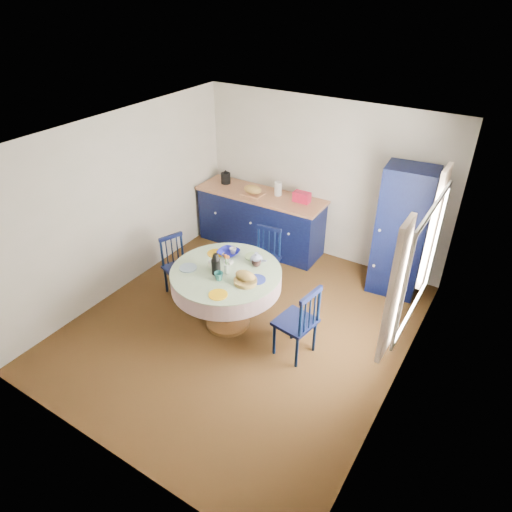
{
  "coord_description": "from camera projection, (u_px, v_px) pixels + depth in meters",
  "views": [
    {
      "loc": [
        2.61,
        -3.83,
        3.99
      ],
      "look_at": [
        0.09,
        0.2,
        1.01
      ],
      "focal_mm": 32.0,
      "sensor_mm": 36.0,
      "label": 1
    }
  ],
  "objects": [
    {
      "name": "floor",
      "position": [
        243.0,
        325.0,
        6.04
      ],
      "size": [
        4.5,
        4.5,
        0.0
      ],
      "primitive_type": "plane",
      "color": "black",
      "rests_on": "ground"
    },
    {
      "name": "ceiling",
      "position": [
        239.0,
        140.0,
        4.72
      ],
      "size": [
        4.5,
        4.5,
        0.0
      ],
      "primitive_type": "plane",
      "rotation": [
        3.14,
        0.0,
        0.0
      ],
      "color": "white",
      "rests_on": "wall_back"
    },
    {
      "name": "wall_back",
      "position": [
        322.0,
        181.0,
        7.0
      ],
      "size": [
        4.0,
        0.02,
        2.5
      ],
      "primitive_type": "cube",
      "color": "beige",
      "rests_on": "floor"
    },
    {
      "name": "wall_left",
      "position": [
        120.0,
        205.0,
        6.28
      ],
      "size": [
        0.02,
        4.5,
        2.5
      ],
      "primitive_type": "cube",
      "color": "beige",
      "rests_on": "floor"
    },
    {
      "name": "wall_right",
      "position": [
        410.0,
        299.0,
        4.48
      ],
      "size": [
        0.02,
        4.5,
        2.5
      ],
      "primitive_type": "cube",
      "color": "beige",
      "rests_on": "floor"
    },
    {
      "name": "window",
      "position": [
        419.0,
        260.0,
        4.57
      ],
      "size": [
        0.1,
        1.74,
        1.45
      ],
      "color": "white",
      "rests_on": "wall_right"
    },
    {
      "name": "kitchen_counter",
      "position": [
        261.0,
        220.0,
        7.55
      ],
      "size": [
        2.15,
        0.7,
        1.2
      ],
      "rotation": [
        0.0,
        0.0,
        0.02
      ],
      "color": "black",
      "rests_on": "floor"
    },
    {
      "name": "pantry_cabinet",
      "position": [
        401.0,
        233.0,
        6.24
      ],
      "size": [
        0.7,
        0.53,
        1.89
      ],
      "rotation": [
        0.0,
        0.0,
        0.09
      ],
      "color": "black",
      "rests_on": "floor"
    },
    {
      "name": "dining_table",
      "position": [
        227.0,
        279.0,
        5.7
      ],
      "size": [
        1.38,
        1.38,
        1.12
      ],
      "color": "#562E18",
      "rests_on": "floor"
    },
    {
      "name": "chair_left",
      "position": [
        178.0,
        265.0,
        6.46
      ],
      "size": [
        0.49,
        0.5,
        0.88
      ],
      "rotation": [
        0.0,
        0.0,
        1.22
      ],
      "color": "black",
      "rests_on": "floor"
    },
    {
      "name": "chair_far",
      "position": [
        265.0,
        258.0,
        6.6
      ],
      "size": [
        0.47,
        0.45,
        0.91
      ],
      "rotation": [
        0.0,
        0.0,
        0.18
      ],
      "color": "black",
      "rests_on": "floor"
    },
    {
      "name": "chair_right",
      "position": [
        298.0,
        322.0,
        5.34
      ],
      "size": [
        0.48,
        0.5,
        0.99
      ],
      "rotation": [
        0.0,
        0.0,
        -1.72
      ],
      "color": "black",
      "rests_on": "floor"
    },
    {
      "name": "mug_a",
      "position": [
        214.0,
        265.0,
        5.65
      ],
      "size": [
        0.13,
        0.13,
        0.11
      ],
      "primitive_type": "imported",
      "color": "silver",
      "rests_on": "dining_table"
    },
    {
      "name": "mug_b",
      "position": [
        219.0,
        276.0,
        5.44
      ],
      "size": [
        0.11,
        0.11,
        0.1
      ],
      "primitive_type": "imported",
      "color": "#2C7571",
      "rests_on": "dining_table"
    },
    {
      "name": "mug_c",
      "position": [
        256.0,
        263.0,
        5.71
      ],
      "size": [
        0.12,
        0.12,
        0.09
      ],
      "primitive_type": "imported",
      "color": "black",
      "rests_on": "dining_table"
    },
    {
      "name": "mug_d",
      "position": [
        233.0,
        251.0,
        5.96
      ],
      "size": [
        0.09,
        0.09,
        0.08
      ],
      "primitive_type": "imported",
      "color": "silver",
      "rests_on": "dining_table"
    },
    {
      "name": "cobalt_bowl",
      "position": [
        229.0,
        253.0,
        5.93
      ],
      "size": [
        0.27,
        0.27,
        0.07
      ],
      "primitive_type": "imported",
      "color": "navy",
      "rests_on": "dining_table"
    }
  ]
}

